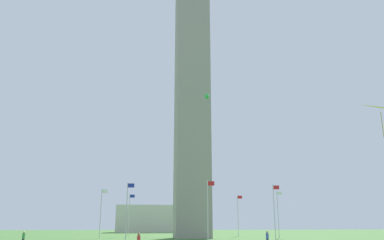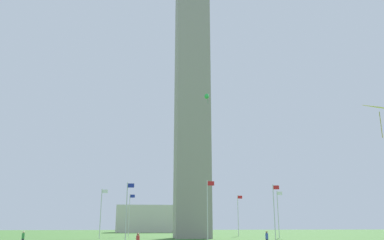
{
  "view_description": "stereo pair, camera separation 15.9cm",
  "coord_description": "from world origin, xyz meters",
  "px_view_note": "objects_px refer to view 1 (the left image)",
  "views": [
    {
      "loc": [
        -10.35,
        -74.65,
        2.37
      ],
      "look_at": [
        0.0,
        0.0,
        22.52
      ],
      "focal_mm": 36.8,
      "sensor_mm": 36.0,
      "label": 1
    },
    {
      "loc": [
        -10.19,
        -74.67,
        2.37
      ],
      "look_at": [
        0.0,
        0.0,
        22.52
      ],
      "focal_mm": 36.8,
      "sensor_mm": 36.0,
      "label": 2
    }
  ],
  "objects_px": {
    "flagpole_e": "(182,214)",
    "flagpole_w": "(208,208)",
    "flagpole_n": "(278,212)",
    "flagpole_se": "(129,213)",
    "kite_yellow_diamond": "(380,108)",
    "person_blue_shirt": "(267,239)",
    "flagpole_s": "(101,211)",
    "distant_building": "(157,219)",
    "obelisk_monument": "(192,86)",
    "flagpole_ne": "(238,214)",
    "flagpole_nw": "(275,209)",
    "person_green_shirt": "(23,238)",
    "kite_green_delta": "(208,97)",
    "flagpole_sw": "(127,209)"
  },
  "relations": [
    {
      "from": "flagpole_n",
      "to": "kite_yellow_diamond",
      "type": "xyz_separation_m",
      "value": [
        -11.26,
        -51.55,
        5.08
      ]
    },
    {
      "from": "flagpole_sw",
      "to": "obelisk_monument",
      "type": "bearing_deg",
      "value": 45.13
    },
    {
      "from": "person_green_shirt",
      "to": "flagpole_s",
      "type": "bearing_deg",
      "value": 5.66
    },
    {
      "from": "flagpole_s",
      "to": "flagpole_se",
      "type": "bearing_deg",
      "value": 67.5
    },
    {
      "from": "flagpole_w",
      "to": "person_blue_shirt",
      "type": "bearing_deg",
      "value": -67.86
    },
    {
      "from": "obelisk_monument",
      "to": "flagpole_s",
      "type": "bearing_deg",
      "value": 180.0
    },
    {
      "from": "distant_building",
      "to": "flagpole_n",
      "type": "bearing_deg",
      "value": -71.89
    },
    {
      "from": "flagpole_ne",
      "to": "kite_yellow_diamond",
      "type": "xyz_separation_m",
      "value": [
        -6.37,
        -63.37,
        5.08
      ]
    },
    {
      "from": "flagpole_ne",
      "to": "flagpole_s",
      "type": "height_order",
      "value": "same"
    },
    {
      "from": "kite_green_delta",
      "to": "distant_building",
      "type": "height_order",
      "value": "kite_green_delta"
    },
    {
      "from": "flagpole_e",
      "to": "flagpole_w",
      "type": "bearing_deg",
      "value": -90.0
    },
    {
      "from": "flagpole_ne",
      "to": "person_green_shirt",
      "type": "height_order",
      "value": "flagpole_ne"
    },
    {
      "from": "flagpole_s",
      "to": "kite_green_delta",
      "type": "relative_size",
      "value": 4.66
    },
    {
      "from": "flagpole_w",
      "to": "distant_building",
      "type": "distance_m",
      "value": 78.11
    },
    {
      "from": "flagpole_ne",
      "to": "kite_green_delta",
      "type": "distance_m",
      "value": 31.12
    },
    {
      "from": "distant_building",
      "to": "obelisk_monument",
      "type": "bearing_deg",
      "value": -86.94
    },
    {
      "from": "flagpole_sw",
      "to": "person_green_shirt",
      "type": "height_order",
      "value": "flagpole_sw"
    },
    {
      "from": "person_blue_shirt",
      "to": "distant_building",
      "type": "distance_m",
      "value": 90.36
    },
    {
      "from": "flagpole_e",
      "to": "kite_yellow_diamond",
      "type": "height_order",
      "value": "kite_yellow_diamond"
    },
    {
      "from": "flagpole_w",
      "to": "person_blue_shirt",
      "type": "xyz_separation_m",
      "value": [
        4.83,
        -11.88,
        -3.96
      ]
    },
    {
      "from": "flagpole_e",
      "to": "person_blue_shirt",
      "type": "relative_size",
      "value": 5.21
    },
    {
      "from": "flagpole_n",
      "to": "flagpole_sw",
      "type": "relative_size",
      "value": 1.0
    },
    {
      "from": "flagpole_e",
      "to": "person_blue_shirt",
      "type": "bearing_deg",
      "value": -83.91
    },
    {
      "from": "flagpole_nw",
      "to": "kite_yellow_diamond",
      "type": "distance_m",
      "value": 40.55
    },
    {
      "from": "flagpole_ne",
      "to": "person_blue_shirt",
      "type": "bearing_deg",
      "value": -99.81
    },
    {
      "from": "flagpole_s",
      "to": "person_blue_shirt",
      "type": "relative_size",
      "value": 5.21
    },
    {
      "from": "flagpole_w",
      "to": "distant_building",
      "type": "height_order",
      "value": "flagpole_w"
    },
    {
      "from": "flagpole_e",
      "to": "person_green_shirt",
      "type": "relative_size",
      "value": 5.26
    },
    {
      "from": "flagpole_w",
      "to": "kite_yellow_diamond",
      "type": "distance_m",
      "value": 35.62
    },
    {
      "from": "flagpole_n",
      "to": "flagpole_se",
      "type": "relative_size",
      "value": 1.0
    },
    {
      "from": "flagpole_sw",
      "to": "person_blue_shirt",
      "type": "xyz_separation_m",
      "value": [
        16.66,
        -16.78,
        -3.96
      ]
    },
    {
      "from": "flagpole_se",
      "to": "flagpole_s",
      "type": "bearing_deg",
      "value": -112.5
    },
    {
      "from": "flagpole_sw",
      "to": "kite_green_delta",
      "type": "relative_size",
      "value": 4.66
    },
    {
      "from": "flagpole_se",
      "to": "person_green_shirt",
      "type": "height_order",
      "value": "flagpole_se"
    },
    {
      "from": "kite_green_delta",
      "to": "flagpole_n",
      "type": "bearing_deg",
      "value": 33.67
    },
    {
      "from": "flagpole_sw",
      "to": "flagpole_e",
      "type": "bearing_deg",
      "value": 67.5
    },
    {
      "from": "flagpole_n",
      "to": "flagpole_nw",
      "type": "bearing_deg",
      "value": -112.5
    },
    {
      "from": "flagpole_sw",
      "to": "flagpole_w",
      "type": "xyz_separation_m",
      "value": [
        11.82,
        -4.9,
        0.0
      ]
    },
    {
      "from": "flagpole_ne",
      "to": "flagpole_nw",
      "type": "distance_m",
      "value": 23.64
    },
    {
      "from": "kite_green_delta",
      "to": "flagpole_w",
      "type": "bearing_deg",
      "value": -101.79
    },
    {
      "from": "flagpole_e",
      "to": "flagpole_sw",
      "type": "xyz_separation_m",
      "value": [
        -11.82,
        -28.54,
        0.0
      ]
    },
    {
      "from": "distant_building",
      "to": "person_green_shirt",
      "type": "bearing_deg",
      "value": -103.35
    },
    {
      "from": "obelisk_monument",
      "to": "flagpole_w",
      "type": "xyz_separation_m",
      "value": [
        0.06,
        -16.72,
        -24.92
      ]
    },
    {
      "from": "distant_building",
      "to": "flagpole_s",
      "type": "bearing_deg",
      "value": -102.31
    },
    {
      "from": "flagpole_nw",
      "to": "flagpole_sw",
      "type": "bearing_deg",
      "value": 180.0
    },
    {
      "from": "flagpole_e",
      "to": "flagpole_w",
      "type": "distance_m",
      "value": 33.44
    },
    {
      "from": "obelisk_monument",
      "to": "person_green_shirt",
      "type": "height_order",
      "value": "obelisk_monument"
    },
    {
      "from": "flagpole_se",
      "to": "flagpole_w",
      "type": "xyz_separation_m",
      "value": [
        11.82,
        -28.54,
        0.0
      ]
    },
    {
      "from": "person_green_shirt",
      "to": "kite_green_delta",
      "type": "distance_m",
      "value": 36.68
    },
    {
      "from": "flagpole_s",
      "to": "flagpole_n",
      "type": "bearing_deg",
      "value": -0.0
    }
  ]
}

